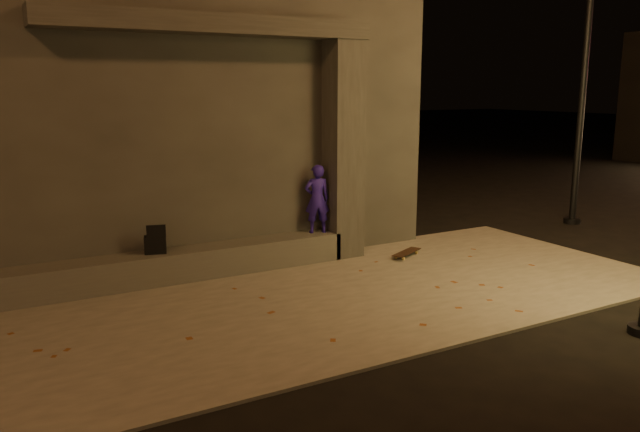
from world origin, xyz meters
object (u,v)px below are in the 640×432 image
backpack (155,243)px  skateboard (407,253)px  skateboarder (317,199)px  column (343,151)px

backpack → skateboard: (4.12, -0.65, -0.53)m
skateboard → skateboarder: bearing=129.4°
skateboarder → skateboard: (1.40, -0.65, -0.96)m
column → skateboard: bearing=-35.9°
skateboarder → skateboard: size_ratio=1.54×
backpack → column: bearing=16.5°
column → skateboard: size_ratio=4.84×
skateboarder → backpack: size_ratio=2.62×
skateboarder → backpack: skateboarder is taller
skateboarder → skateboard: bearing=171.5°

